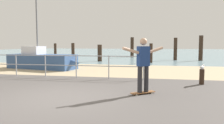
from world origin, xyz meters
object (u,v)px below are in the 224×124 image
sailboat (44,60)px  skateboard (143,93)px  seagull (202,67)px  skateboarder (143,62)px  bollard_short (202,77)px

sailboat → skateboard: bearing=-42.4°
seagull → skateboarder: bearing=-136.0°
sailboat → bollard_short: 9.28m
sailboat → bollard_short: bearing=-24.0°
skateboarder → seagull: skateboarder is taller
skateboard → seagull: bearing=44.0°
sailboat → skateboard: size_ratio=7.71×
skateboard → bollard_short: 2.94m
skateboard → seagull: seagull is taller
bollard_short → seagull: (0.01, 0.02, 0.37)m
skateboard → skateboarder: (-0.00, -0.00, 0.95)m
seagull → skateboard: bearing=-136.0°
skateboard → skateboarder: 0.95m
skateboard → bollard_short: bearing=43.9°
bollard_short → skateboard: bearing=-136.1°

